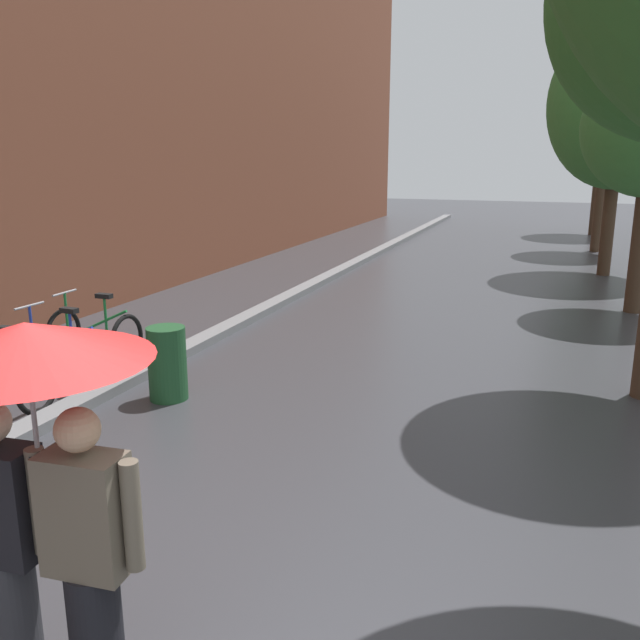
{
  "coord_description": "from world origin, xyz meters",
  "views": [
    {
      "loc": [
        1.68,
        -2.26,
        2.74
      ],
      "look_at": [
        -0.22,
        2.99,
        1.35
      ],
      "focal_mm": 37.36,
      "sensor_mm": 36.0,
      "label": 1
    }
  ],
  "objects": [
    {
      "name": "litter_bin",
      "position": [
        -2.43,
        3.96,
        0.42
      ],
      "size": [
        0.44,
        0.44,
        0.85
      ],
      "primitive_type": "cylinder",
      "color": "#1E4C28",
      "rests_on": "ground"
    },
    {
      "name": "couple_under_umbrella",
      "position": [
        -0.56,
        -0.0,
        1.36
      ],
      "size": [
        1.15,
        1.15,
        2.01
      ],
      "color": "#2D2D33",
      "rests_on": "ground"
    },
    {
      "name": "parked_bicycle_3",
      "position": [
        -4.13,
        4.84,
        0.38
      ],
      "size": [
        1.09,
        0.72,
        0.96
      ],
      "color": "black",
      "rests_on": "ground"
    },
    {
      "name": "kerb_strip",
      "position": [
        -3.2,
        10.0,
        0.06
      ],
      "size": [
        0.3,
        36.0,
        0.12
      ],
      "primitive_type": "cube",
      "color": "slate",
      "rests_on": "ground"
    },
    {
      "name": "parked_bicycle_2",
      "position": [
        -3.99,
        4.01,
        0.38
      ],
      "size": [
        1.12,
        0.76,
        0.96
      ],
      "color": "black",
      "rests_on": "ground"
    },
    {
      "name": "street_tree_5",
      "position": [
        2.67,
        23.02,
        3.81
      ],
      "size": [
        2.83,
        2.83,
        5.3
      ],
      "color": "#473323",
      "rests_on": "ground"
    },
    {
      "name": "building_facade",
      "position": [
        -10.0,
        10.0,
        5.17
      ],
      "size": [
        8.0,
        36.0,
        10.35
      ],
      "primitive_type": "cube",
      "color": "brown",
      "rests_on": "ground"
    },
    {
      "name": "street_tree_3",
      "position": [
        2.67,
        14.46,
        3.83
      ],
      "size": [
        3.12,
        3.12,
        5.73
      ],
      "color": "#473323",
      "rests_on": "ground"
    },
    {
      "name": "street_tree_4",
      "position": [
        2.63,
        18.6,
        4.2
      ],
      "size": [
        2.53,
        2.53,
        5.62
      ],
      "color": "#473323",
      "rests_on": "ground"
    }
  ]
}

